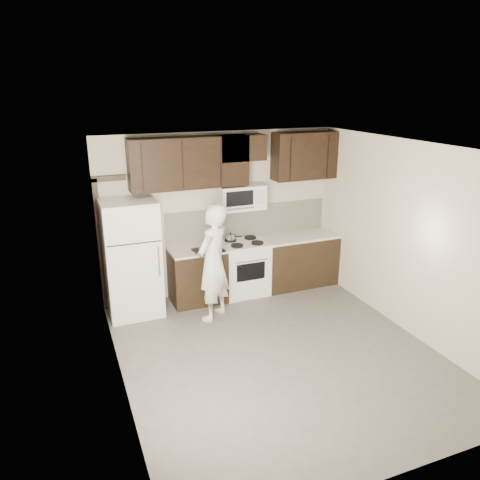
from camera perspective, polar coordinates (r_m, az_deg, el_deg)
floor at (r=6.42m, az=4.63°, el=-13.57°), size 4.50×4.50×0.00m
back_wall at (r=7.80m, az=-2.43°, el=3.20°), size 4.00×0.00×4.00m
ceiling at (r=5.49m, az=5.36°, el=11.08°), size 4.50×4.50×0.00m
counter_run at (r=8.02m, az=2.47°, el=-3.10°), size 2.95×0.64×0.91m
stove at (r=7.90m, az=0.46°, el=-3.37°), size 0.76×0.66×0.94m
backsplash at (r=8.00m, az=0.99°, el=2.35°), size 2.90×0.02×0.54m
upper_cabinets at (r=7.51m, az=-0.56°, el=9.90°), size 3.48×0.35×0.78m
microwave at (r=7.65m, az=0.15°, el=5.24°), size 0.76×0.42×0.40m
refrigerator at (r=7.25m, az=-13.05°, el=-2.20°), size 0.80×0.76×1.80m
door_trim at (r=7.40m, az=-16.47°, el=0.79°), size 0.50×0.08×2.12m
saucepan at (r=7.80m, az=-1.15°, el=0.31°), size 0.26×0.15×0.15m
baking_tray at (r=7.36m, az=-3.88°, el=-1.25°), size 0.48×0.38×0.02m
pizza at (r=7.35m, az=-3.89°, el=-1.09°), size 0.33×0.33×0.02m
person at (r=6.93m, az=-3.32°, el=-2.80°), size 0.77×0.74×1.78m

